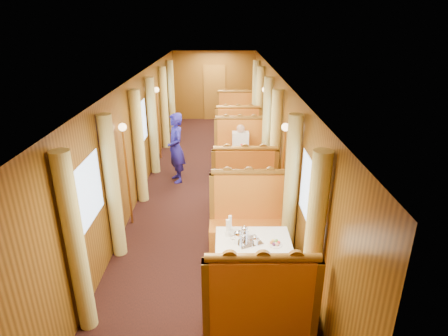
{
  "coord_description": "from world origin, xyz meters",
  "views": [
    {
      "loc": [
        0.34,
        -7.95,
        3.65
      ],
      "look_at": [
        0.34,
        -1.57,
        1.05
      ],
      "focal_mm": 30.0,
      "sensor_mm": 36.0,
      "label": 1
    }
  ],
  "objects_px": {
    "banquette_mid_fwd": "(244,186)",
    "teapot_left": "(238,238)",
    "table_near": "(252,262)",
    "banquette_far_aft": "(236,118)",
    "tea_tray": "(249,242)",
    "passenger": "(240,144)",
    "fruit_plate": "(275,243)",
    "banquette_far_fwd": "(238,135)",
    "teapot_back": "(244,233)",
    "table_mid": "(242,169)",
    "rose_vase_far": "(236,110)",
    "banquette_near_fwd": "(259,312)",
    "steward": "(176,148)",
    "banquette_mid_aft": "(240,152)",
    "table_far": "(237,127)",
    "rose_vase_mid": "(242,147)",
    "banquette_near_aft": "(248,223)",
    "teapot_right": "(255,242)"
  },
  "relations": [
    {
      "from": "banquette_far_fwd",
      "to": "teapot_left",
      "type": "xyz_separation_m",
      "value": [
        -0.22,
        -6.06,
        0.4
      ]
    },
    {
      "from": "banquette_near_aft",
      "to": "rose_vase_far",
      "type": "bearing_deg",
      "value": 90.31
    },
    {
      "from": "banquette_near_aft",
      "to": "banquette_mid_aft",
      "type": "height_order",
      "value": "same"
    },
    {
      "from": "banquette_mid_aft",
      "to": "teapot_back",
      "type": "distance_m",
      "value": 4.45
    },
    {
      "from": "table_near",
      "to": "banquette_near_aft",
      "type": "xyz_separation_m",
      "value": [
        0.0,
        1.01,
        0.05
      ]
    },
    {
      "from": "banquette_mid_fwd",
      "to": "rose_vase_mid",
      "type": "xyz_separation_m",
      "value": [
        0.0,
        0.99,
        0.5
      ]
    },
    {
      "from": "tea_tray",
      "to": "teapot_left",
      "type": "bearing_deg",
      "value": -175.01
    },
    {
      "from": "table_near",
      "to": "tea_tray",
      "type": "xyz_separation_m",
      "value": [
        -0.07,
        -0.06,
        0.38
      ]
    },
    {
      "from": "tea_tray",
      "to": "fruit_plate",
      "type": "distance_m",
      "value": 0.36
    },
    {
      "from": "table_near",
      "to": "steward",
      "type": "xyz_separation_m",
      "value": [
        -1.51,
        3.72,
        0.44
      ]
    },
    {
      "from": "teapot_left",
      "to": "banquette_mid_fwd",
      "type": "bearing_deg",
      "value": 73.66
    },
    {
      "from": "table_near",
      "to": "fruit_plate",
      "type": "bearing_deg",
      "value": -21.69
    },
    {
      "from": "teapot_right",
      "to": "rose_vase_mid",
      "type": "xyz_separation_m",
      "value": [
        -0.01,
        3.6,
        0.12
      ]
    },
    {
      "from": "tea_tray",
      "to": "teapot_left",
      "type": "xyz_separation_m",
      "value": [
        -0.15,
        -0.01,
        0.07
      ]
    },
    {
      "from": "table_far",
      "to": "teapot_left",
      "type": "distance_m",
      "value": 7.09
    },
    {
      "from": "banquette_far_aft",
      "to": "steward",
      "type": "xyz_separation_m",
      "value": [
        -1.51,
        -4.3,
        0.39
      ]
    },
    {
      "from": "banquette_near_aft",
      "to": "fruit_plate",
      "type": "height_order",
      "value": "banquette_near_aft"
    },
    {
      "from": "passenger",
      "to": "banquette_near_fwd",
      "type": "bearing_deg",
      "value": -90.0
    },
    {
      "from": "banquette_near_fwd",
      "to": "teapot_left",
      "type": "height_order",
      "value": "banquette_near_fwd"
    },
    {
      "from": "banquette_near_fwd",
      "to": "banquette_mid_aft",
      "type": "distance_m",
      "value": 5.53
    },
    {
      "from": "table_far",
      "to": "steward",
      "type": "xyz_separation_m",
      "value": [
        -1.51,
        -3.28,
        0.44
      ]
    },
    {
      "from": "banquette_mid_aft",
      "to": "passenger",
      "type": "distance_m",
      "value": 0.4
    },
    {
      "from": "banquette_far_aft",
      "to": "teapot_back",
      "type": "relative_size",
      "value": 8.52
    },
    {
      "from": "teapot_left",
      "to": "fruit_plate",
      "type": "distance_m",
      "value": 0.51
    },
    {
      "from": "banquette_near_fwd",
      "to": "tea_tray",
      "type": "height_order",
      "value": "banquette_near_fwd"
    },
    {
      "from": "teapot_back",
      "to": "banquette_mid_fwd",
      "type": "bearing_deg",
      "value": 69.09
    },
    {
      "from": "table_mid",
      "to": "rose_vase_far",
      "type": "xyz_separation_m",
      "value": [
        -0.03,
        3.49,
        0.55
      ]
    },
    {
      "from": "banquette_near_aft",
      "to": "table_far",
      "type": "relative_size",
      "value": 1.28
    },
    {
      "from": "table_mid",
      "to": "teapot_left",
      "type": "relative_size",
      "value": 5.61
    },
    {
      "from": "tea_tray",
      "to": "passenger",
      "type": "height_order",
      "value": "passenger"
    },
    {
      "from": "table_near",
      "to": "banquette_far_aft",
      "type": "relative_size",
      "value": 0.78
    },
    {
      "from": "steward",
      "to": "banquette_far_aft",
      "type": "bearing_deg",
      "value": 138.81
    },
    {
      "from": "banquette_near_fwd",
      "to": "rose_vase_far",
      "type": "height_order",
      "value": "banquette_near_fwd"
    },
    {
      "from": "table_near",
      "to": "tea_tray",
      "type": "height_order",
      "value": "tea_tray"
    },
    {
      "from": "table_far",
      "to": "banquette_far_fwd",
      "type": "height_order",
      "value": "banquette_far_fwd"
    },
    {
      "from": "banquette_mid_aft",
      "to": "fruit_plate",
      "type": "height_order",
      "value": "banquette_mid_aft"
    },
    {
      "from": "table_near",
      "to": "rose_vase_far",
      "type": "distance_m",
      "value": 7.01
    },
    {
      "from": "banquette_mid_fwd",
      "to": "rose_vase_mid",
      "type": "distance_m",
      "value": 1.11
    },
    {
      "from": "banquette_near_fwd",
      "to": "banquette_far_fwd",
      "type": "distance_m",
      "value": 7.0
    },
    {
      "from": "tea_tray",
      "to": "fruit_plate",
      "type": "xyz_separation_m",
      "value": [
        0.36,
        -0.05,
        0.01
      ]
    },
    {
      "from": "banquette_far_fwd",
      "to": "teapot_back",
      "type": "bearing_deg",
      "value": -91.17
    },
    {
      "from": "rose_vase_far",
      "to": "passenger",
      "type": "distance_m",
      "value": 2.72
    },
    {
      "from": "banquette_near_aft",
      "to": "fruit_plate",
      "type": "relative_size",
      "value": 6.63
    },
    {
      "from": "table_far",
      "to": "rose_vase_mid",
      "type": "relative_size",
      "value": 2.92
    },
    {
      "from": "banquette_far_aft",
      "to": "steward",
      "type": "bearing_deg",
      "value": -109.41
    },
    {
      "from": "banquette_mid_fwd",
      "to": "steward",
      "type": "height_order",
      "value": "steward"
    },
    {
      "from": "banquette_mid_fwd",
      "to": "teapot_left",
      "type": "distance_m",
      "value": 2.6
    },
    {
      "from": "table_far",
      "to": "tea_tray",
      "type": "bearing_deg",
      "value": -90.55
    },
    {
      "from": "table_far",
      "to": "banquette_far_aft",
      "type": "relative_size",
      "value": 0.78
    },
    {
      "from": "table_near",
      "to": "banquette_near_fwd",
      "type": "distance_m",
      "value": 1.02
    }
  ]
}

